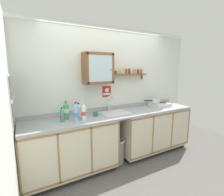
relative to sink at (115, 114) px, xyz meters
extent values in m
plane|color=#565451|center=(0.04, -0.39, -0.93)|extent=(6.35, 6.35, 0.00)
cube|color=silver|center=(0.04, 0.30, 0.35)|extent=(3.95, 0.05, 2.55)
cube|color=white|center=(0.04, 0.27, 1.58)|extent=(3.95, 0.02, 0.05)
cube|color=silver|center=(-1.66, -0.66, 0.35)|extent=(0.05, 3.46, 2.55)
cube|color=black|center=(-0.86, -0.01, -0.89)|extent=(1.47, 0.56, 0.08)
cube|color=beige|center=(-0.86, -0.04, -0.43)|extent=(1.50, 0.62, 0.84)
cube|color=#997047|center=(-0.86, -0.35, -0.05)|extent=(1.50, 0.01, 0.03)
cube|color=#997047|center=(-0.86, -0.35, -0.80)|extent=(1.50, 0.01, 0.03)
cube|color=#997047|center=(-1.61, -0.35, -0.43)|extent=(0.02, 0.01, 0.77)
cube|color=#997047|center=(-1.11, -0.35, -0.43)|extent=(0.02, 0.01, 0.77)
cube|color=#997047|center=(-0.61, -0.35, -0.43)|extent=(0.02, 0.01, 0.77)
cube|color=#997047|center=(-0.11, -0.35, -0.43)|extent=(0.02, 0.01, 0.77)
cube|color=black|center=(0.91, -0.01, -0.89)|extent=(1.54, 0.56, 0.08)
cube|color=beige|center=(0.91, -0.04, -0.43)|extent=(1.57, 0.62, 0.84)
cube|color=#997047|center=(0.91, -0.35, -0.05)|extent=(1.57, 0.01, 0.03)
cube|color=#997047|center=(0.91, -0.35, -0.80)|extent=(1.57, 0.01, 0.03)
cube|color=#997047|center=(0.13, -0.35, -0.43)|extent=(0.02, 0.01, 0.77)
cube|color=#997047|center=(0.65, -0.35, -0.43)|extent=(0.02, 0.01, 0.77)
cube|color=#997047|center=(1.18, -0.35, -0.43)|extent=(0.02, 0.01, 0.77)
cube|color=#997047|center=(1.70, -0.35, -0.43)|extent=(0.02, 0.01, 0.77)
cube|color=#9EA3A8|center=(0.04, -0.04, 0.01)|extent=(3.31, 0.65, 0.03)
cube|color=#9EA3A8|center=(0.04, 0.26, 0.06)|extent=(3.31, 0.02, 0.08)
cube|color=silver|center=(0.00, -0.02, 0.03)|extent=(0.53, 0.39, 0.01)
cube|color=slate|center=(0.00, -0.02, -0.10)|extent=(0.45, 0.32, 0.01)
cube|color=slate|center=(0.00, 0.14, -0.04)|extent=(0.45, 0.01, 0.13)
cube|color=slate|center=(0.00, -0.18, -0.04)|extent=(0.45, 0.01, 0.13)
cylinder|color=#4C4C51|center=(0.00, -0.02, -0.11)|extent=(0.04, 0.04, 0.01)
cylinder|color=silver|center=(-0.01, 0.20, 0.03)|extent=(0.05, 0.05, 0.02)
cylinder|color=silver|center=(-0.01, 0.20, 0.15)|extent=(0.02, 0.02, 0.21)
torus|color=silver|center=(-0.01, 0.12, 0.26)|extent=(0.17, 0.02, 0.17)
cylinder|color=silver|center=(0.05, 0.20, 0.07)|extent=(0.02, 0.02, 0.05)
cube|color=silver|center=(1.15, 0.00, 0.06)|extent=(0.40, 0.33, 0.07)
cylinder|color=#2D2D2D|center=(1.05, 0.02, 0.10)|extent=(0.16, 0.16, 0.01)
cylinder|color=#2D2D2D|center=(1.24, 0.02, 0.10)|extent=(0.16, 0.16, 0.01)
cylinder|color=black|center=(1.05, -0.15, 0.06)|extent=(0.03, 0.02, 0.03)
cylinder|color=black|center=(1.24, -0.15, 0.06)|extent=(0.03, 0.02, 0.03)
cylinder|color=silver|center=(1.05, 0.02, 0.14)|extent=(0.17, 0.17, 0.07)
torus|color=silver|center=(1.05, 0.02, 0.17)|extent=(0.17, 0.17, 0.01)
cylinder|color=black|center=(0.90, 0.10, 0.16)|extent=(0.17, 0.10, 0.02)
cylinder|color=#8CB7E0|center=(-0.77, -0.11, 0.15)|extent=(0.08, 0.08, 0.25)
cone|color=#8CB7E0|center=(-0.77, -0.11, 0.29)|extent=(0.08, 0.08, 0.04)
cylinder|color=#262626|center=(-0.77, -0.11, 0.32)|extent=(0.04, 0.04, 0.02)
cylinder|color=#3F8CCC|center=(-0.77, -0.11, 0.12)|extent=(0.08, 0.08, 0.07)
cylinder|color=teal|center=(-0.97, -0.05, 0.11)|extent=(0.06, 0.06, 0.18)
cone|color=teal|center=(-0.97, -0.05, 0.22)|extent=(0.06, 0.06, 0.03)
cylinder|color=#262626|center=(-0.97, -0.05, 0.24)|extent=(0.03, 0.03, 0.02)
cylinder|color=#D84C3F|center=(-0.97, -0.05, 0.10)|extent=(0.06, 0.06, 0.05)
cylinder|color=#4CB266|center=(-0.88, 0.06, 0.14)|extent=(0.08, 0.08, 0.24)
cone|color=#4CB266|center=(-0.88, 0.06, 0.28)|extent=(0.08, 0.08, 0.04)
cylinder|color=red|center=(-0.88, 0.06, 0.31)|extent=(0.04, 0.04, 0.02)
cylinder|color=white|center=(-0.88, 0.06, 0.17)|extent=(0.08, 0.08, 0.07)
cylinder|color=white|center=(-0.64, -0.10, 0.13)|extent=(0.07, 0.07, 0.22)
cone|color=white|center=(-0.64, -0.10, 0.26)|extent=(0.07, 0.07, 0.03)
cylinder|color=white|center=(-0.64, -0.10, 0.29)|extent=(0.03, 0.03, 0.02)
cylinder|color=#D84C3F|center=(-0.64, -0.10, 0.12)|extent=(0.08, 0.08, 0.06)
cylinder|color=silver|center=(-0.69, 0.00, 0.13)|extent=(0.07, 0.07, 0.21)
cone|color=silver|center=(-0.69, 0.00, 0.25)|extent=(0.07, 0.07, 0.03)
cylinder|color=#262626|center=(-0.69, 0.00, 0.28)|extent=(0.03, 0.03, 0.02)
cylinder|color=white|center=(-0.69, 0.00, 0.13)|extent=(0.08, 0.08, 0.06)
cylinder|color=#337259|center=(-0.40, -0.03, 0.07)|extent=(0.08, 0.08, 0.09)
torus|color=#337259|center=(-0.39, -0.07, 0.07)|extent=(0.03, 0.06, 0.06)
cube|color=brown|center=(-0.26, 0.15, 0.85)|extent=(0.54, 0.24, 0.55)
cube|color=silver|center=(-0.26, 0.03, 0.85)|extent=(0.44, 0.01, 0.45)
cube|color=brown|center=(-0.50, 0.02, 0.85)|extent=(0.04, 0.01, 0.52)
cube|color=brown|center=(-0.02, 0.02, 0.85)|extent=(0.04, 0.01, 0.52)
cube|color=brown|center=(-0.26, 0.02, 1.09)|extent=(0.50, 0.01, 0.04)
cube|color=brown|center=(-0.26, 0.02, 0.60)|extent=(0.50, 0.01, 0.04)
sphere|color=olive|center=(-0.07, 0.01, 0.82)|extent=(0.02, 0.02, 0.02)
cube|color=brown|center=(0.47, 0.20, 0.73)|extent=(0.78, 0.14, 0.02)
cube|color=brown|center=(0.11, 0.26, 0.66)|extent=(0.02, 0.03, 0.10)
cube|color=brown|center=(0.83, 0.26, 0.66)|extent=(0.02, 0.03, 0.10)
cylinder|color=brown|center=(0.15, 0.21, 0.77)|extent=(0.04, 0.04, 0.06)
cylinder|color=white|center=(0.15, 0.21, 0.81)|extent=(0.05, 0.05, 0.02)
cylinder|color=#E0C659|center=(0.25, 0.19, 0.78)|extent=(0.04, 0.04, 0.08)
cylinder|color=yellow|center=(0.25, 0.19, 0.83)|extent=(0.05, 0.05, 0.02)
cylinder|color=brown|center=(0.38, 0.19, 0.78)|extent=(0.05, 0.05, 0.08)
cylinder|color=red|center=(0.38, 0.19, 0.83)|extent=(0.05, 0.05, 0.02)
cylinder|color=#4C3326|center=(0.46, 0.21, 0.78)|extent=(0.04, 0.04, 0.09)
cylinder|color=red|center=(0.46, 0.21, 0.83)|extent=(0.04, 0.04, 0.02)
cylinder|color=tan|center=(0.58, 0.19, 0.77)|extent=(0.05, 0.05, 0.07)
cylinder|color=red|center=(0.58, 0.19, 0.81)|extent=(0.05, 0.05, 0.02)
cylinder|color=#4C3326|center=(0.69, 0.21, 0.78)|extent=(0.04, 0.04, 0.09)
cylinder|color=yellow|center=(0.69, 0.21, 0.84)|extent=(0.04, 0.04, 0.02)
cylinder|color=brown|center=(0.76, 0.19, 0.78)|extent=(0.04, 0.04, 0.08)
cylinder|color=red|center=(0.76, 0.19, 0.82)|extent=(0.04, 0.04, 0.02)
cube|color=#B2261E|center=(-0.02, 0.27, 0.40)|extent=(0.18, 0.01, 0.21)
cube|color=white|center=(-0.02, 0.26, 0.35)|extent=(0.16, 0.00, 0.04)
cylinder|color=white|center=(-0.02, 0.26, 0.42)|extent=(0.08, 0.00, 0.08)
cube|color=#262D38|center=(-1.62, -0.08, 0.44)|extent=(0.01, 0.56, 0.63)
cube|color=white|center=(-1.63, -0.08, 0.44)|extent=(0.02, 0.61, 0.67)
cube|color=white|center=(-1.61, -0.18, 0.44)|extent=(0.01, 0.02, 0.63)
cube|color=white|center=(-1.61, 0.02, 0.44)|extent=(0.01, 0.02, 0.63)
cube|color=white|center=(-1.61, -0.08, 0.44)|extent=(0.01, 0.56, 0.02)
cylinder|color=gray|center=(0.01, -0.12, -0.70)|extent=(0.24, 0.24, 0.45)
torus|color=white|center=(0.01, -0.12, -0.48)|extent=(0.27, 0.27, 0.02)
camera|label=1|loc=(-1.50, -2.62, 0.84)|focal=26.72mm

